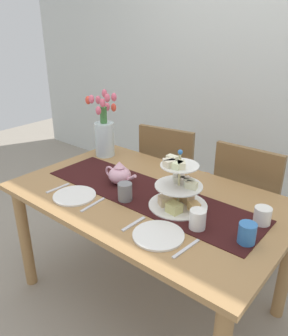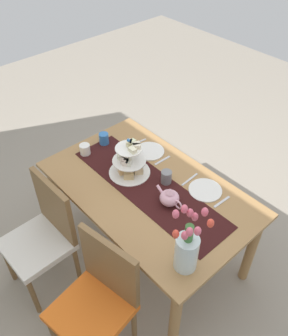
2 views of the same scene
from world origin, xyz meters
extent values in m
plane|color=gray|center=(0.00, 0.00, 0.00)|extent=(8.00, 8.00, 0.00)
cube|color=silver|center=(0.00, 1.56, 1.30)|extent=(6.00, 0.08, 2.60)
cube|color=#A37747|center=(0.00, 0.00, 0.71)|extent=(1.49, 0.92, 0.03)
cylinder|color=#A37747|center=(-0.68, -0.39, 0.35)|extent=(0.07, 0.07, 0.70)
cylinder|color=#A37747|center=(-0.68, 0.39, 0.35)|extent=(0.07, 0.07, 0.70)
cylinder|color=#A37747|center=(0.68, 0.39, 0.35)|extent=(0.07, 0.07, 0.70)
cylinder|color=brown|center=(-0.19, 0.97, 0.21)|extent=(0.04, 0.04, 0.41)
cylinder|color=brown|center=(-0.54, 0.91, 0.21)|extent=(0.04, 0.04, 0.41)
cylinder|color=brown|center=(-0.13, 0.61, 0.21)|extent=(0.04, 0.04, 0.41)
cylinder|color=brown|center=(-0.48, 0.55, 0.21)|extent=(0.04, 0.04, 0.41)
cube|color=orange|center=(-0.33, 0.76, 0.43)|extent=(0.49, 0.49, 0.05)
cube|color=brown|center=(-0.30, 0.57, 0.69)|extent=(0.42, 0.11, 0.45)
cylinder|color=brown|center=(0.49, 0.94, 0.21)|extent=(0.04, 0.04, 0.41)
cylinder|color=brown|center=(0.13, 0.93, 0.21)|extent=(0.04, 0.04, 0.41)
cylinder|color=brown|center=(0.49, 0.58, 0.21)|extent=(0.04, 0.04, 0.41)
cylinder|color=brown|center=(0.13, 0.57, 0.21)|extent=(0.04, 0.04, 0.41)
cube|color=silver|center=(0.31, 0.76, 0.43)|extent=(0.43, 0.43, 0.05)
cube|color=brown|center=(0.31, 0.57, 0.69)|extent=(0.42, 0.05, 0.45)
cube|color=black|center=(0.00, 0.00, 0.73)|extent=(1.28, 0.35, 0.00)
cylinder|color=beige|center=(0.20, 0.00, 0.87)|extent=(0.01, 0.01, 0.28)
cylinder|color=white|center=(0.20, 0.00, 0.74)|extent=(0.30, 0.30, 0.01)
cylinder|color=white|center=(0.20, 0.00, 0.85)|extent=(0.24, 0.24, 0.01)
cylinder|color=white|center=(0.20, 0.00, 0.96)|extent=(0.19, 0.19, 0.01)
cube|color=#ECBD73|center=(0.29, 0.00, 0.76)|extent=(0.07, 0.07, 0.04)
cube|color=#E2B882|center=(0.22, 0.05, 0.76)|extent=(0.07, 0.06, 0.04)
cube|color=#E4C383|center=(0.16, 0.04, 0.76)|extent=(0.09, 0.09, 0.05)
cube|color=beige|center=(0.15, -0.04, 0.76)|extent=(0.08, 0.08, 0.05)
cube|color=#D5D07F|center=(0.23, -0.07, 0.76)|extent=(0.07, 0.07, 0.05)
cube|color=beige|center=(0.26, 0.01, 0.87)|extent=(0.06, 0.05, 0.03)
cube|color=silver|center=(0.24, 0.03, 0.87)|extent=(0.07, 0.06, 0.03)
cube|color=silver|center=(0.21, 0.04, 0.87)|extent=(0.06, 0.07, 0.03)
cube|color=silver|center=(0.18, 0.05, 0.87)|extent=(0.06, 0.07, 0.03)
cube|color=silver|center=(0.16, 0.03, 0.87)|extent=(0.06, 0.07, 0.03)
cube|color=#EEE8C0|center=(0.15, 0.01, 0.98)|extent=(0.06, 0.04, 0.03)
cube|color=beige|center=(0.16, -0.04, 0.98)|extent=(0.06, 0.07, 0.03)
cube|color=beige|center=(0.18, -0.05, 0.98)|extent=(0.05, 0.06, 0.03)
cube|color=beige|center=(0.21, -0.04, 0.98)|extent=(0.04, 0.06, 0.03)
cube|color=beige|center=(0.22, -0.03, 0.98)|extent=(0.06, 0.07, 0.03)
sphere|color=#3370B7|center=(0.20, 0.00, 1.03)|extent=(0.02, 0.02, 0.02)
ellipsoid|color=#E5A8BC|center=(-0.21, 0.00, 0.78)|extent=(0.13, 0.13, 0.10)
cone|color=#E5A8BC|center=(-0.21, 0.00, 0.85)|extent=(0.06, 0.06, 0.04)
cylinder|color=#E5A8BC|center=(-0.12, 0.00, 0.79)|extent=(0.07, 0.02, 0.06)
torus|color=#E5A8BC|center=(-0.29, 0.00, 0.78)|extent=(0.07, 0.01, 0.07)
cylinder|color=silver|center=(-0.60, 0.26, 0.85)|extent=(0.13, 0.13, 0.23)
cylinder|color=#3D7538|center=(-0.60, 0.26, 1.01)|extent=(0.05, 0.05, 0.12)
ellipsoid|color=#E5607A|center=(-0.54, 0.25, 1.14)|extent=(0.04, 0.04, 0.06)
ellipsoid|color=#E5607A|center=(-0.54, 0.31, 1.14)|extent=(0.04, 0.04, 0.06)
ellipsoid|color=#EF4C38|center=(-0.58, 0.34, 1.06)|extent=(0.04, 0.04, 0.06)
ellipsoid|color=#E5607A|center=(-0.62, 0.32, 1.06)|extent=(0.04, 0.04, 0.06)
ellipsoid|color=#E5607A|center=(-0.66, 0.34, 1.15)|extent=(0.04, 0.04, 0.06)
ellipsoid|color=#E5607A|center=(-0.66, 0.28, 1.11)|extent=(0.04, 0.04, 0.06)
ellipsoid|color=#EF4C38|center=(-0.68, 0.21, 1.12)|extent=(0.04, 0.04, 0.06)
ellipsoid|color=#E5607A|center=(-0.62, 0.18, 1.14)|extent=(0.04, 0.04, 0.06)
ellipsoid|color=#E5607A|center=(-0.57, 0.20, 1.07)|extent=(0.04, 0.04, 0.06)
ellipsoid|color=#E5607A|center=(-0.56, 0.23, 1.11)|extent=(0.04, 0.04, 0.06)
cylinder|color=white|center=(0.59, 0.11, 0.77)|extent=(0.08, 0.08, 0.08)
cylinder|color=white|center=(-0.29, -0.27, 0.73)|extent=(0.23, 0.23, 0.01)
cube|color=silver|center=(-0.43, -0.27, 0.73)|extent=(0.02, 0.15, 0.01)
cube|color=silver|center=(-0.14, -0.27, 0.73)|extent=(0.03, 0.17, 0.01)
cylinder|color=white|center=(0.28, -0.27, 0.73)|extent=(0.23, 0.23, 0.01)
cube|color=silver|center=(0.14, -0.27, 0.73)|extent=(0.02, 0.15, 0.01)
cube|color=silver|center=(0.43, -0.27, 0.73)|extent=(0.03, 0.17, 0.01)
cylinder|color=slate|center=(-0.05, -0.13, 0.78)|extent=(0.08, 0.08, 0.09)
cylinder|color=white|center=(0.38, -0.11, 0.78)|extent=(0.08, 0.08, 0.09)
cylinder|color=#3370B7|center=(0.60, -0.07, 0.78)|extent=(0.08, 0.08, 0.09)
camera|label=1|loc=(1.02, -1.26, 1.60)|focal=36.07mm
camera|label=2|loc=(-1.30, 1.20, 2.48)|focal=38.20mm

